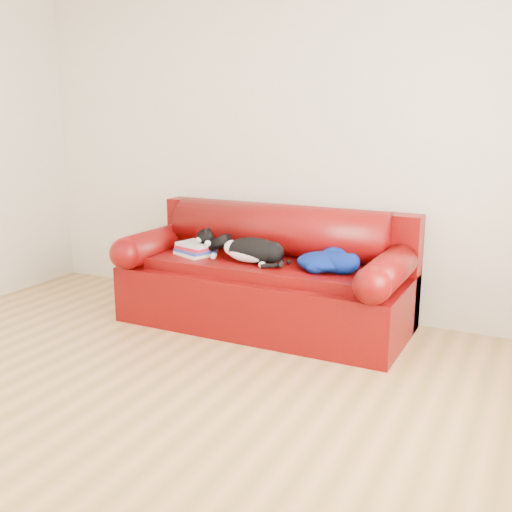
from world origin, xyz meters
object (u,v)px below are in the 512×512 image
Objects in this scene: sofa_base at (265,294)px; book_stack at (195,249)px; blanket at (327,261)px; cat at (253,251)px.

sofa_base is 6.21× the size of book_stack.
sofa_base is at bearing 173.29° from blanket.
book_stack is 0.69× the size of blanket.
cat is 1.27× the size of blanket.
cat is at bearing -174.58° from blanket.
sofa_base is 0.37m from cat.
blanket reaches higher than sofa_base.
blanket is at bearing -6.71° from sofa_base.
book_stack is at bearing -177.38° from cat.
blanket is (0.54, 0.05, -0.02)m from cat.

